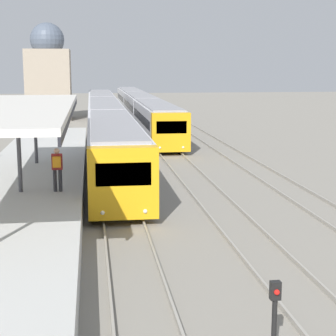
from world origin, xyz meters
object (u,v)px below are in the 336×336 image
Objects in this scene: person_on_platform at (57,166)px; train_far at (140,107)px; signal_post_near at (275,313)px; train_near at (105,119)px.

train_far reaches higher than person_on_platform.
train_far is at bearing 87.97° from signal_post_near.
person_on_platform is 0.99× the size of signal_post_near.
person_on_platform is 36.90m from train_far.
person_on_platform is at bearing -96.09° from train_near.
train_far is 26.77× the size of signal_post_near.
signal_post_near is at bearing -86.16° from train_near.
train_near reaches higher than train_far.
signal_post_near is at bearing -68.06° from person_on_platform.
person_on_platform is 12.54m from signal_post_near.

